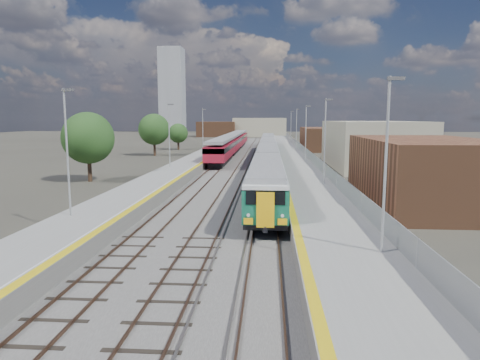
# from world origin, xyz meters

# --- Properties ---
(ground) EXTENTS (320.00, 320.00, 0.00)m
(ground) POSITION_xyz_m (0.00, 50.00, 0.00)
(ground) COLOR #47443A
(ground) RESTS_ON ground
(ballast_bed) EXTENTS (10.50, 155.00, 0.06)m
(ballast_bed) POSITION_xyz_m (-2.25, 52.50, 0.03)
(ballast_bed) COLOR #565451
(ballast_bed) RESTS_ON ground
(tracks) EXTENTS (8.96, 160.00, 0.17)m
(tracks) POSITION_xyz_m (-1.65, 54.18, 0.11)
(tracks) COLOR #4C3323
(tracks) RESTS_ON ground
(platform_right) EXTENTS (4.70, 155.00, 8.52)m
(platform_right) POSITION_xyz_m (5.28, 52.49, 0.54)
(platform_right) COLOR slate
(platform_right) RESTS_ON ground
(platform_left) EXTENTS (4.30, 155.00, 8.52)m
(platform_left) POSITION_xyz_m (-9.05, 52.49, 0.52)
(platform_left) COLOR slate
(platform_left) RESTS_ON ground
(buildings) EXTENTS (72.00, 185.50, 40.00)m
(buildings) POSITION_xyz_m (-18.12, 138.60, 10.70)
(buildings) COLOR brown
(buildings) RESTS_ON ground
(green_train) EXTENTS (2.66, 74.15, 2.93)m
(green_train) POSITION_xyz_m (1.50, 43.39, 2.06)
(green_train) COLOR black
(green_train) RESTS_ON ground
(red_train) EXTENTS (2.90, 58.71, 3.65)m
(red_train) POSITION_xyz_m (-5.50, 67.59, 2.16)
(red_train) COLOR black
(red_train) RESTS_ON ground
(tree_a) EXTENTS (5.52, 5.52, 7.48)m
(tree_a) POSITION_xyz_m (-17.68, 28.31, 4.71)
(tree_a) COLOR #382619
(tree_a) RESTS_ON ground
(tree_b) EXTENTS (5.65, 5.65, 7.66)m
(tree_b) POSITION_xyz_m (-19.29, 60.80, 4.82)
(tree_b) COLOR #382619
(tree_b) RESTS_ON ground
(tree_c) EXTENTS (4.22, 4.22, 5.72)m
(tree_c) POSITION_xyz_m (-18.18, 76.35, 3.60)
(tree_c) COLOR #382619
(tree_c) RESTS_ON ground
(tree_d) EXTENTS (4.35, 4.35, 5.89)m
(tree_d) POSITION_xyz_m (23.35, 59.20, 3.70)
(tree_d) COLOR #382619
(tree_d) RESTS_ON ground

